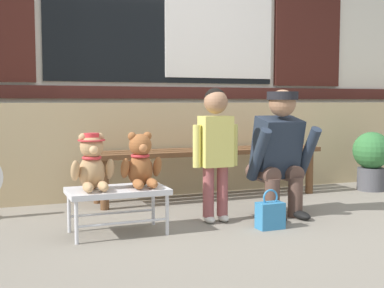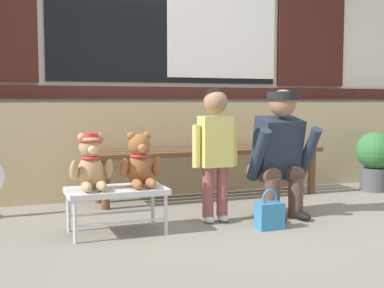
% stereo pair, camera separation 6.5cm
% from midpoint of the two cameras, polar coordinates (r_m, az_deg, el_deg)
% --- Properties ---
extents(ground_plane, '(60.00, 60.00, 0.00)m').
position_cam_midpoint_polar(ground_plane, '(3.59, 7.26, -9.17)').
color(ground_plane, gray).
extents(brick_low_wall, '(7.77, 0.25, 0.85)m').
position_cam_midpoint_polar(brick_low_wall, '(4.80, -0.73, -0.43)').
color(brick_low_wall, tan).
rests_on(brick_low_wall, ground).
extents(shop_facade, '(7.93, 0.26, 3.63)m').
position_cam_midpoint_polar(shop_facade, '(5.36, -2.68, 15.08)').
color(shop_facade, silver).
rests_on(shop_facade, ground).
extents(wooden_bench_long, '(2.10, 0.40, 0.44)m').
position_cam_midpoint_polar(wooden_bench_long, '(4.52, 2.48, -1.43)').
color(wooden_bench_long, brown).
rests_on(wooden_bench_long, ground).
extents(small_display_bench, '(0.64, 0.36, 0.30)m').
position_cam_midpoint_polar(small_display_bench, '(3.36, -7.94, -5.48)').
color(small_display_bench, silver).
rests_on(small_display_bench, ground).
extents(teddy_bear_with_hat, '(0.28, 0.27, 0.36)m').
position_cam_midpoint_polar(teddy_bear_with_hat, '(3.30, -10.70, -2.08)').
color(teddy_bear_with_hat, tan).
rests_on(teddy_bear_with_hat, small_display_bench).
extents(teddy_bear_plain, '(0.28, 0.26, 0.36)m').
position_cam_midpoint_polar(teddy_bear_plain, '(3.37, -5.33, -2.03)').
color(teddy_bear_plain, '#93562D').
rests_on(teddy_bear_plain, small_display_bench).
extents(child_standing, '(0.35, 0.18, 0.96)m').
position_cam_midpoint_polar(child_standing, '(3.61, 3.14, 0.49)').
color(child_standing, '#994C4C').
rests_on(child_standing, ground).
extents(adult_crouching, '(0.50, 0.49, 0.95)m').
position_cam_midpoint_polar(adult_crouching, '(3.86, 10.32, -0.97)').
color(adult_crouching, brown).
rests_on(adult_crouching, ground).
extents(handbag_on_ground, '(0.18, 0.11, 0.27)m').
position_cam_midpoint_polar(handbag_on_ground, '(3.52, 9.21, -7.87)').
color(handbag_on_ground, teal).
rests_on(handbag_on_ground, ground).
extents(potted_plant, '(0.36, 0.36, 0.57)m').
position_cam_midpoint_polar(potted_plant, '(5.21, 20.14, -1.45)').
color(potted_plant, '#4C4C51').
rests_on(potted_plant, ground).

